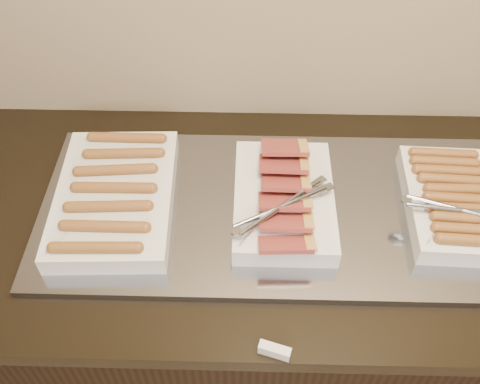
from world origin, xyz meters
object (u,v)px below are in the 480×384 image
dish_left (115,196)px  counter (273,307)px  warming_tray (293,210)px  dish_right (455,202)px  dish_center (284,199)px

dish_left → counter: bearing=-2.2°
counter → warming_tray: size_ratio=1.72×
dish_left → dish_right: bearing=-2.5°
dish_left → dish_center: size_ratio=1.13×
counter → dish_left: (-0.39, -0.00, 0.50)m
warming_tray → dish_center: (-0.03, -0.00, 0.04)m
dish_left → dish_center: 0.39m
warming_tray → dish_center: size_ratio=3.28×
dish_center → dish_right: size_ratio=1.10×
counter → dish_left: size_ratio=5.00×
counter → dish_right: size_ratio=6.18×
warming_tray → dish_left: dish_left is taller
counter → dish_left: 0.63m
dish_left → warming_tray: bearing=-2.2°
counter → dish_center: dish_center is taller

